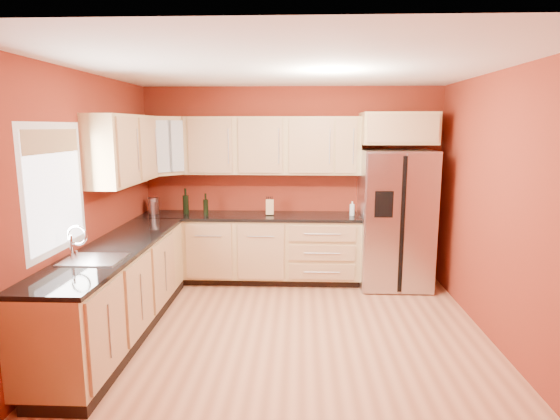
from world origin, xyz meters
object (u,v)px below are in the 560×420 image
at_px(refrigerator, 395,219).
at_px(wine_bottle_a, 186,201).
at_px(canister_left, 153,208).
at_px(knife_block, 270,207).
at_px(soap_dispenser, 352,208).

height_order(refrigerator, wine_bottle_a, refrigerator).
bearing_deg(canister_left, knife_block, 0.56).
xyz_separation_m(refrigerator, soap_dispenser, (-0.55, 0.07, 0.12)).
distance_m(refrigerator, knife_block, 1.64).
relative_size(refrigerator, knife_block, 8.81).
height_order(knife_block, soap_dispenser, knife_block).
bearing_deg(canister_left, refrigerator, -1.09).
distance_m(wine_bottle_a, soap_dispenser, 2.21).
height_order(wine_bottle_a, soap_dispenser, wine_bottle_a).
distance_m(canister_left, knife_block, 1.57).
height_order(canister_left, wine_bottle_a, wine_bottle_a).
distance_m(refrigerator, soap_dispenser, 0.57).
bearing_deg(knife_block, canister_left, 177.55).
height_order(refrigerator, canister_left, refrigerator).
xyz_separation_m(canister_left, knife_block, (1.57, 0.02, 0.01)).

